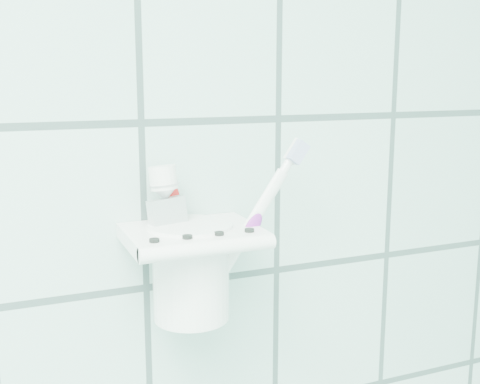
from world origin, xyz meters
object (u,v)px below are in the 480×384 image
Objects in this scene: cup at (191,267)px; toothbrush_pink at (192,198)px; holder_bracket at (192,237)px; toothbrush_orange at (194,215)px; toothbrush_blue at (193,203)px; toothpaste_tube at (177,229)px.

toothbrush_pink is (0.01, 0.01, 0.07)m from cup.
toothbrush_orange reaches higher than holder_bracket.
toothbrush_orange is (-0.00, -0.02, 0.03)m from holder_bracket.
cup is (-0.00, 0.00, -0.03)m from holder_bracket.
holder_bracket is at bearing -105.76° from toothbrush_pink.
toothbrush_blue is (0.01, 0.01, 0.06)m from cup.
cup is 0.51× the size of toothbrush_orange.
holder_bracket is at bearing -121.21° from toothbrush_blue.
toothpaste_tube is (-0.01, 0.01, 0.01)m from holder_bracket.
cup is at bearing -111.57° from toothbrush_pink.
toothbrush_pink is at bearing -129.91° from toothbrush_blue.
toothbrush_pink is 1.48× the size of toothpaste_tube.
toothbrush_blue is (0.01, 0.02, 0.03)m from holder_bracket.
toothpaste_tube is at bearing -147.66° from toothbrush_pink.
cup is 0.06m from toothbrush_orange.
toothpaste_tube is at bearing 145.16° from holder_bracket.
cup is 0.44× the size of toothbrush_pink.
toothbrush_blue is 1.38× the size of toothpaste_tube.
holder_bracket is at bearing -89.62° from cup.
toothbrush_blue is 0.04m from toothbrush_orange.
toothbrush_pink reaches higher than holder_bracket.
toothpaste_tube is (-0.01, 0.00, 0.04)m from cup.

